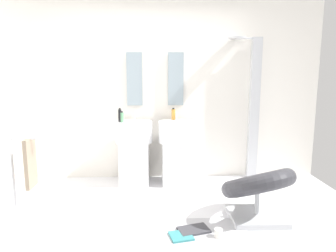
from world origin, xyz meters
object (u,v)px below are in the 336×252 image
magazine_charcoal (194,230)px  soap_bottle_amber (173,114)px  soap_bottle_green (122,117)px  coffee_mug (218,233)px  pedestal_sink_left (134,150)px  soap_bottle_black (120,115)px  towel_rack (28,165)px  lounge_chair (258,188)px  shower_column (253,106)px  magazine_teal (181,236)px  pedestal_sink_right (177,149)px

magazine_charcoal → soap_bottle_amber: 1.82m
soap_bottle_green → coffee_mug: bearing=-53.9°
pedestal_sink_left → soap_bottle_black: bearing=178.3°
towel_rack → magazine_charcoal: 1.77m
towel_rack → soap_bottle_green: 1.41m
magazine_charcoal → coffee_mug: coffee_mug is taller
lounge_chair → soap_bottle_green: (-1.53, 1.07, 0.61)m
shower_column → coffee_mug: shower_column is taller
shower_column → magazine_charcoal: shower_column is taller
pedestal_sink_left → magazine_charcoal: pedestal_sink_left is taller
soap_bottle_black → soap_bottle_green: bearing=-60.8°
soap_bottle_green → soap_bottle_black: 0.08m
shower_column → soap_bottle_amber: bearing=-177.5°
magazine_charcoal → soap_bottle_green: (-0.83, 1.31, 0.94)m
shower_column → magazine_charcoal: size_ratio=6.95×
coffee_mug → lounge_chair: bearing=37.4°
pedestal_sink_left → coffee_mug: size_ratio=12.30×
magazine_teal → soap_bottle_green: 1.84m
pedestal_sink_right → coffee_mug: (0.30, -1.50, -0.44)m
magazine_teal → soap_bottle_black: bearing=103.6°
lounge_chair → coffee_mug: size_ratio=13.20×
pedestal_sink_right → soap_bottle_black: (-0.78, 0.01, 0.48)m
pedestal_sink_left → lounge_chair: 1.79m
magazine_teal → soap_bottle_amber: size_ratio=1.20×
towel_rack → magazine_charcoal: size_ratio=3.22×
pedestal_sink_right → soap_bottle_amber: bearing=102.5°
soap_bottle_amber → coffee_mug: bearing=-78.5°
pedestal_sink_right → magazine_teal: size_ratio=4.82×
towel_rack → soap_bottle_black: (0.78, 1.17, 0.35)m
coffee_mug → soap_bottle_black: bearing=125.8°
towel_rack → magazine_teal: (1.51, -0.32, -0.61)m
coffee_mug → soap_bottle_amber: bearing=101.5°
shower_column → towel_rack: 3.06m
pedestal_sink_right → soap_bottle_amber: 0.51m
magazine_teal → soap_bottle_green: soap_bottle_green is taller
shower_column → soap_bottle_amber: shower_column is taller
pedestal_sink_right → towel_rack: 1.95m
pedestal_sink_right → lounge_chair: (0.78, -1.13, -0.14)m
magazine_teal → soap_bottle_green: (-0.70, 1.42, 0.94)m
pedestal_sink_right → soap_bottle_black: bearing=179.6°
pedestal_sink_left → lounge_chair: bearing=-39.4°
magazine_teal → soap_bottle_green: size_ratio=1.34×
magazine_charcoal → lounge_chair: bearing=2.9°
magazine_teal → soap_bottle_black: 1.92m
magazine_teal → soap_bottle_black: (-0.73, 1.49, 0.96)m
shower_column → soap_bottle_black: 1.93m
towel_rack → pedestal_sink_left: bearing=50.2°
coffee_mug → soap_bottle_green: 1.99m
shower_column → towel_rack: bearing=-152.7°
soap_bottle_amber → magazine_charcoal: bearing=-85.5°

